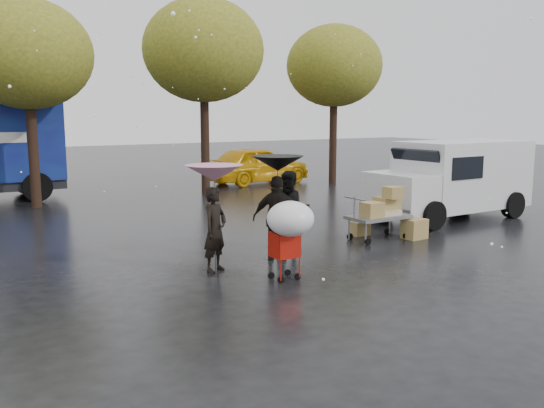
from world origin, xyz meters
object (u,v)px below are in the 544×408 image
person_pink (215,230)px  white_van (453,178)px  shopping_cart (289,223)px  yellow_taxi (257,165)px  vendor_cart (381,209)px  person_black (278,218)px

person_pink → white_van: white_van is taller
shopping_cart → yellow_taxi: 14.72m
person_pink → white_van: (8.34, 1.53, 0.35)m
vendor_cart → shopping_cart: 4.21m
shopping_cart → yellow_taxi: yellow_taxi is taller
person_black → yellow_taxi: bearing=-83.0°
white_van → vendor_cart: bearing=-163.7°
person_black → shopping_cart: person_black is taller
person_black → shopping_cart: 1.59m
vendor_cart → person_pink: bearing=-174.6°
white_van → person_pink: bearing=-169.6°
person_pink → white_van: size_ratio=0.33×
person_black → white_van: white_van is taller
white_van → yellow_taxi: bearing=93.2°
person_black → yellow_taxi: person_black is taller
white_van → yellow_taxi: size_ratio=1.05×
person_black → vendor_cart: (3.14, 0.33, -0.14)m
person_pink → person_black: bearing=-24.5°
vendor_cart → shopping_cart: bearing=-155.1°
person_pink → person_black: size_ratio=0.93×
yellow_taxi → shopping_cart: bearing=147.5°
person_pink → yellow_taxi: bearing=27.6°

